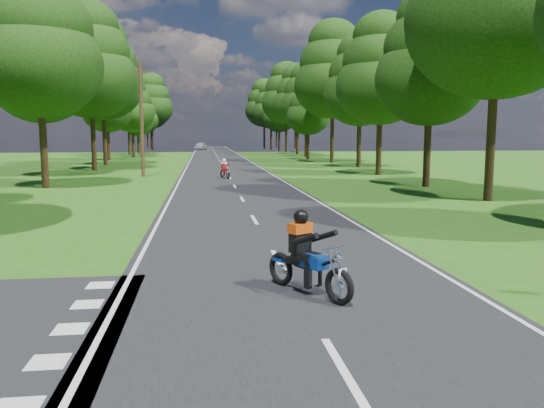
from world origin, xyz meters
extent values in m
plane|color=#2B5513|center=(0.00, 0.00, 0.00)|extent=(160.00, 160.00, 0.00)
cube|color=black|center=(0.00, 50.00, 0.01)|extent=(7.00, 140.00, 0.02)
cube|color=silver|center=(0.00, -4.00, 0.02)|extent=(0.12, 2.00, 0.01)
cube|color=silver|center=(0.00, 2.00, 0.02)|extent=(0.12, 2.00, 0.01)
cube|color=silver|center=(0.00, 8.00, 0.02)|extent=(0.12, 2.00, 0.01)
cube|color=silver|center=(0.00, 14.00, 0.02)|extent=(0.12, 2.00, 0.01)
cube|color=silver|center=(0.00, 20.00, 0.02)|extent=(0.12, 2.00, 0.01)
cube|color=silver|center=(0.00, 26.00, 0.02)|extent=(0.12, 2.00, 0.01)
cube|color=silver|center=(0.00, 32.00, 0.02)|extent=(0.12, 2.00, 0.01)
cube|color=silver|center=(0.00, 38.00, 0.02)|extent=(0.12, 2.00, 0.01)
cube|color=silver|center=(0.00, 44.00, 0.02)|extent=(0.12, 2.00, 0.01)
cube|color=silver|center=(0.00, 50.00, 0.02)|extent=(0.12, 2.00, 0.01)
cube|color=silver|center=(0.00, 56.00, 0.02)|extent=(0.12, 2.00, 0.01)
cube|color=silver|center=(0.00, 62.00, 0.02)|extent=(0.12, 2.00, 0.01)
cube|color=silver|center=(0.00, 68.00, 0.02)|extent=(0.12, 2.00, 0.01)
cube|color=silver|center=(0.00, 74.00, 0.02)|extent=(0.12, 2.00, 0.01)
cube|color=silver|center=(0.00, 80.00, 0.02)|extent=(0.12, 2.00, 0.01)
cube|color=silver|center=(0.00, 86.00, 0.02)|extent=(0.12, 2.00, 0.01)
cube|color=silver|center=(0.00, 92.00, 0.02)|extent=(0.12, 2.00, 0.01)
cube|color=silver|center=(0.00, 98.00, 0.02)|extent=(0.12, 2.00, 0.01)
cube|color=silver|center=(0.00, 104.00, 0.02)|extent=(0.12, 2.00, 0.01)
cube|color=silver|center=(0.00, 110.00, 0.02)|extent=(0.12, 2.00, 0.01)
cube|color=silver|center=(0.00, 116.00, 0.02)|extent=(0.12, 2.00, 0.01)
cube|color=silver|center=(-3.30, 50.00, 0.02)|extent=(0.10, 140.00, 0.01)
cube|color=silver|center=(3.30, 50.00, 0.02)|extent=(0.10, 140.00, 0.01)
cube|color=silver|center=(-3.80, -4.50, 0.02)|extent=(0.50, 0.50, 0.01)
cube|color=silver|center=(-3.80, -3.30, 0.02)|extent=(0.50, 0.50, 0.01)
cube|color=silver|center=(-3.80, -2.10, 0.02)|extent=(0.50, 0.50, 0.01)
cube|color=silver|center=(-3.80, -0.90, 0.02)|extent=(0.50, 0.50, 0.01)
cube|color=silver|center=(-3.80, 0.30, 0.02)|extent=(0.50, 0.50, 0.01)
cylinder|color=black|center=(-10.57, 20.76, 1.96)|extent=(0.40, 0.40, 3.91)
ellipsoid|color=black|center=(-10.57, 20.76, 6.78)|extent=(6.85, 6.85, 5.82)
ellipsoid|color=black|center=(-10.57, 20.76, 8.68)|extent=(5.87, 5.87, 4.99)
cylinder|color=black|center=(-12.94, 29.18, 1.90)|extent=(0.40, 0.40, 3.79)
ellipsoid|color=black|center=(-12.94, 29.18, 6.57)|extent=(6.64, 6.64, 5.64)
ellipsoid|color=black|center=(-12.94, 29.18, 8.41)|extent=(5.69, 5.69, 4.84)
ellipsoid|color=black|center=(-12.94, 29.18, 10.26)|extent=(4.27, 4.27, 3.63)
cylinder|color=black|center=(-10.82, 35.60, 2.16)|extent=(0.40, 0.40, 4.32)
ellipsoid|color=black|center=(-10.82, 35.60, 7.47)|extent=(7.56, 7.56, 6.42)
ellipsoid|color=black|center=(-10.82, 35.60, 9.58)|extent=(6.48, 6.48, 5.51)
ellipsoid|color=black|center=(-10.82, 35.60, 11.68)|extent=(4.86, 4.86, 4.13)
cylinder|color=black|center=(-11.26, 43.10, 2.20)|extent=(0.40, 0.40, 4.40)
ellipsoid|color=black|center=(-11.26, 43.10, 7.62)|extent=(7.71, 7.71, 6.55)
ellipsoid|color=black|center=(-11.26, 43.10, 9.77)|extent=(6.60, 6.60, 5.61)
ellipsoid|color=black|center=(-11.26, 43.10, 11.92)|extent=(4.95, 4.95, 4.21)
cylinder|color=black|center=(-12.61, 52.78, 1.60)|extent=(0.40, 0.40, 3.20)
ellipsoid|color=black|center=(-12.61, 52.78, 5.54)|extent=(5.60, 5.60, 4.76)
ellipsoid|color=black|center=(-12.61, 52.78, 7.10)|extent=(4.80, 4.80, 4.08)
ellipsoid|color=black|center=(-12.61, 52.78, 8.66)|extent=(3.60, 3.60, 3.06)
cylinder|color=black|center=(-10.75, 60.15, 1.61)|extent=(0.40, 0.40, 3.22)
ellipsoid|color=black|center=(-10.75, 60.15, 5.58)|extent=(5.64, 5.64, 4.79)
ellipsoid|color=black|center=(-10.75, 60.15, 7.15)|extent=(4.83, 4.83, 4.11)
ellipsoid|color=black|center=(-10.75, 60.15, 8.72)|extent=(3.62, 3.62, 3.08)
cylinder|color=black|center=(-12.29, 67.91, 1.80)|extent=(0.40, 0.40, 3.61)
ellipsoid|color=black|center=(-12.29, 67.91, 6.25)|extent=(6.31, 6.31, 5.37)
ellipsoid|color=black|center=(-12.29, 67.91, 8.01)|extent=(5.41, 5.41, 4.60)
ellipsoid|color=black|center=(-12.29, 67.91, 9.76)|extent=(4.06, 4.06, 3.45)
cylinder|color=black|center=(-11.94, 75.74, 1.33)|extent=(0.40, 0.40, 2.67)
ellipsoid|color=black|center=(-11.94, 75.74, 4.62)|extent=(4.67, 4.67, 3.97)
ellipsoid|color=black|center=(-11.94, 75.74, 5.92)|extent=(4.00, 4.00, 3.40)
ellipsoid|color=black|center=(-11.94, 75.74, 7.22)|extent=(3.00, 3.00, 2.55)
cylinder|color=black|center=(-12.18, 84.90, 1.54)|extent=(0.40, 0.40, 3.09)
ellipsoid|color=black|center=(-12.18, 84.90, 5.34)|extent=(5.40, 5.40, 4.59)
ellipsoid|color=black|center=(-12.18, 84.90, 6.85)|extent=(4.63, 4.63, 3.93)
ellipsoid|color=black|center=(-12.18, 84.90, 8.35)|extent=(3.47, 3.47, 2.95)
cylinder|color=black|center=(-11.23, 91.41, 2.24)|extent=(0.40, 0.40, 4.48)
ellipsoid|color=black|center=(-11.23, 91.41, 7.75)|extent=(7.84, 7.84, 6.66)
ellipsoid|color=black|center=(-11.23, 91.41, 9.94)|extent=(6.72, 6.72, 5.71)
ellipsoid|color=black|center=(-11.23, 91.41, 12.12)|extent=(5.04, 5.04, 4.28)
cylinder|color=black|center=(-12.28, 100.39, 2.05)|extent=(0.40, 0.40, 4.09)
ellipsoid|color=black|center=(-12.28, 100.39, 7.09)|extent=(7.16, 7.16, 6.09)
ellipsoid|color=black|center=(-12.28, 100.39, 9.08)|extent=(6.14, 6.14, 5.22)
ellipsoid|color=black|center=(-12.28, 100.39, 11.08)|extent=(4.61, 4.61, 3.92)
cylinder|color=black|center=(11.06, 12.20, 2.28)|extent=(0.40, 0.40, 4.56)
ellipsoid|color=black|center=(11.06, 12.20, 7.89)|extent=(7.98, 7.98, 6.78)
cylinder|color=black|center=(10.92, 18.69, 1.75)|extent=(0.40, 0.40, 3.49)
ellipsoid|color=black|center=(10.92, 18.69, 6.05)|extent=(6.12, 6.12, 5.20)
ellipsoid|color=black|center=(10.92, 18.69, 7.75)|extent=(5.24, 5.24, 4.46)
ellipsoid|color=black|center=(10.92, 18.69, 9.46)|extent=(3.93, 3.93, 3.34)
cylinder|color=black|center=(11.06, 27.58, 1.85)|extent=(0.40, 0.40, 3.69)
ellipsoid|color=black|center=(11.06, 27.58, 6.39)|extent=(6.46, 6.46, 5.49)
ellipsoid|color=black|center=(11.06, 27.58, 8.19)|extent=(5.54, 5.54, 4.71)
ellipsoid|color=black|center=(11.06, 27.58, 9.99)|extent=(4.15, 4.15, 3.53)
cylinder|color=black|center=(12.17, 36.42, 1.87)|extent=(0.40, 0.40, 3.74)
ellipsoid|color=black|center=(12.17, 36.42, 6.48)|extent=(6.55, 6.55, 5.57)
ellipsoid|color=black|center=(12.17, 36.42, 8.31)|extent=(5.62, 5.62, 4.77)
ellipsoid|color=black|center=(12.17, 36.42, 10.13)|extent=(4.21, 4.21, 3.58)
cylinder|color=black|center=(11.72, 44.72, 2.32)|extent=(0.40, 0.40, 4.64)
ellipsoid|color=black|center=(11.72, 44.72, 8.04)|extent=(8.12, 8.12, 6.91)
ellipsoid|color=black|center=(11.72, 44.72, 10.30)|extent=(6.96, 6.96, 5.92)
ellipsoid|color=black|center=(11.72, 44.72, 12.56)|extent=(5.22, 5.22, 4.44)
cylinder|color=black|center=(10.55, 51.92, 1.45)|extent=(0.40, 0.40, 2.91)
ellipsoid|color=black|center=(10.55, 51.92, 5.03)|extent=(5.09, 5.09, 4.33)
ellipsoid|color=black|center=(10.55, 51.92, 6.45)|extent=(4.36, 4.36, 3.71)
ellipsoid|color=black|center=(10.55, 51.92, 7.87)|extent=(3.27, 3.27, 2.78)
cylinder|color=black|center=(11.77, 59.40, 1.94)|extent=(0.40, 0.40, 3.88)
ellipsoid|color=black|center=(11.77, 59.40, 6.71)|extent=(6.78, 6.78, 5.77)
ellipsoid|color=black|center=(11.77, 59.40, 8.60)|extent=(5.81, 5.81, 4.94)
ellipsoid|color=black|center=(11.77, 59.40, 10.49)|extent=(4.36, 4.36, 3.71)
cylinder|color=black|center=(12.10, 67.87, 2.09)|extent=(0.40, 0.40, 4.18)
ellipsoid|color=black|center=(12.10, 67.87, 7.23)|extent=(7.31, 7.31, 6.21)
ellipsoid|color=black|center=(12.10, 67.87, 9.27)|extent=(6.27, 6.27, 5.33)
ellipsoid|color=black|center=(12.10, 67.87, 11.31)|extent=(4.70, 4.70, 4.00)
cylinder|color=black|center=(11.80, 76.83, 2.32)|extent=(0.40, 0.40, 4.63)
ellipsoid|color=black|center=(11.80, 76.83, 8.02)|extent=(8.11, 8.11, 6.89)
ellipsoid|color=black|center=(11.80, 76.83, 10.28)|extent=(6.95, 6.95, 5.91)
ellipsoid|color=black|center=(11.80, 76.83, 12.54)|extent=(5.21, 5.21, 4.43)
cylinder|color=black|center=(11.69, 84.12, 1.68)|extent=(0.40, 0.40, 3.36)
ellipsoid|color=black|center=(11.69, 84.12, 5.82)|extent=(5.88, 5.88, 5.00)
ellipsoid|color=black|center=(11.69, 84.12, 7.46)|extent=(5.04, 5.04, 4.29)
ellipsoid|color=black|center=(11.69, 84.12, 9.10)|extent=(3.78, 3.78, 3.21)
cylinder|color=black|center=(11.14, 91.34, 2.04)|extent=(0.40, 0.40, 4.09)
ellipsoid|color=black|center=(11.14, 91.34, 7.07)|extent=(7.15, 7.15, 6.08)
ellipsoid|color=black|center=(11.14, 91.34, 9.07)|extent=(6.13, 6.13, 5.21)
ellipsoid|color=black|center=(11.14, 91.34, 11.06)|extent=(4.60, 4.60, 3.91)
cylinder|color=black|center=(10.68, 99.10, 2.24)|extent=(0.40, 0.40, 4.48)
ellipsoid|color=black|center=(10.68, 99.10, 7.76)|extent=(7.84, 7.84, 6.66)
ellipsoid|color=black|center=(10.68, 99.10, 9.94)|extent=(6.72, 6.72, 5.71)
ellipsoid|color=black|center=(10.68, 99.10, 12.13)|extent=(5.04, 5.04, 4.28)
cylinder|color=black|center=(-14.00, 110.00, 1.92)|extent=(0.40, 0.40, 3.84)
ellipsoid|color=black|center=(-14.00, 110.00, 6.65)|extent=(6.72, 6.72, 5.71)
ellipsoid|color=black|center=(-14.00, 110.00, 8.52)|extent=(5.76, 5.76, 4.90)
ellipsoid|color=black|center=(-14.00, 110.00, 10.39)|extent=(4.32, 4.32, 3.67)
cylinder|color=black|center=(15.00, 112.00, 2.08)|extent=(0.40, 0.40, 4.16)
ellipsoid|color=black|center=(15.00, 112.00, 7.20)|extent=(7.28, 7.28, 6.19)
ellipsoid|color=black|center=(15.00, 112.00, 9.23)|extent=(6.24, 6.24, 5.30)
ellipsoid|color=black|center=(15.00, 112.00, 11.26)|extent=(4.68, 4.68, 3.98)
cylinder|color=black|center=(-16.00, 95.00, 1.76)|extent=(0.40, 0.40, 3.52)
ellipsoid|color=black|center=(-16.00, 95.00, 6.09)|extent=(6.16, 6.16, 5.24)
ellipsoid|color=black|center=(-16.00, 95.00, 7.81)|extent=(5.28, 5.28, 4.49)
ellipsoid|color=black|center=(-16.00, 95.00, 9.53)|extent=(3.96, 3.96, 3.37)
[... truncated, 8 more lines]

